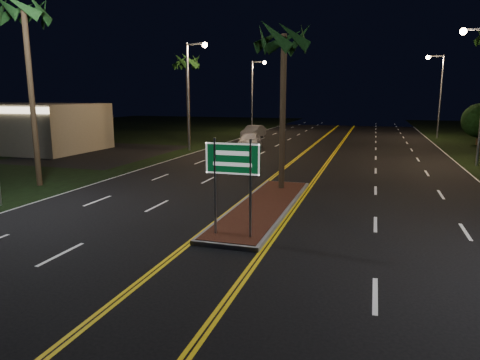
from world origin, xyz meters
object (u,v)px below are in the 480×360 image
at_px(highway_sign, 232,168).
at_px(car_near, 250,140).
at_px(commercial_building, 13,127).
at_px(palm_left_near, 24,12).
at_px(car_far, 254,131).
at_px(streetlight_left_mid, 192,84).
at_px(shrub_far, 479,121).
at_px(median_island, 264,206).
at_px(palm_left_far, 187,62).
at_px(streetlight_right_mid, 479,80).
at_px(streetlight_left_far, 255,88).
at_px(streetlight_right_far, 438,86).
at_px(palm_median, 284,39).

bearing_deg(highway_sign, car_near, 104.78).
xyz_separation_m(commercial_building, palm_left_near, (13.50, -11.99, 6.68)).
bearing_deg(car_far, palm_left_near, -92.60).
xyz_separation_m(streetlight_left_mid, shrub_far, (24.41, 12.00, -3.32)).
distance_m(highway_sign, shrub_far, 35.96).
bearing_deg(median_island, palm_left_far, 121.36).
bearing_deg(median_island, commercial_building, 153.45).
distance_m(highway_sign, streetlight_right_mid, 22.18).
height_order(median_island, streetlight_left_far, streetlight_left_far).
bearing_deg(streetlight_left_far, car_far, -75.53).
bearing_deg(commercial_building, streetlight_right_far, 31.01).
distance_m(shrub_far, car_near, 22.39).
distance_m(streetlight_left_mid, shrub_far, 27.40).
height_order(streetlight_left_far, shrub_far, streetlight_left_far).
distance_m(streetlight_left_far, car_far, 9.51).
bearing_deg(palm_left_far, highway_sign, -63.08).
height_order(streetlight_left_mid, palm_left_far, streetlight_left_mid).
xyz_separation_m(palm_left_near, car_near, (6.44, 17.77, -7.76)).
relative_size(streetlight_left_mid, palm_left_near, 0.92).
xyz_separation_m(streetlight_left_mid, streetlight_right_mid, (21.23, -2.00, 0.00)).
height_order(commercial_building, car_near, commercial_building).
distance_m(palm_median, car_near, 17.62).
distance_m(highway_sign, palm_left_far, 28.77).
bearing_deg(palm_left_far, median_island, -58.64).
xyz_separation_m(streetlight_left_mid, palm_left_near, (-1.89, -16.00, 3.02)).
relative_size(commercial_building, streetlight_right_mid, 1.67).
distance_m(streetlight_right_mid, shrub_far, 14.74).
height_order(median_island, streetlight_left_mid, streetlight_left_mid).
relative_size(highway_sign, palm_left_far, 0.36).
bearing_deg(shrub_far, streetlight_right_far, 117.98).
xyz_separation_m(palm_median, palm_left_near, (-12.50, -2.50, 1.40)).
relative_size(palm_median, car_near, 1.51).
bearing_deg(palm_left_near, streetlight_left_far, 87.00).
bearing_deg(palm_left_near, streetlight_right_mid, 31.20).
bearing_deg(car_near, palm_left_near, -118.89).
xyz_separation_m(median_island, palm_left_far, (-12.80, 21.00, 7.66)).
xyz_separation_m(streetlight_right_mid, streetlight_right_far, (0.00, 20.00, 0.00)).
relative_size(palm_left_near, shrub_far, 2.47).
height_order(commercial_building, shrub_far, commercial_building).
relative_size(commercial_building, shrub_far, 3.79).
distance_m(streetlight_left_far, palm_left_far, 16.28).
distance_m(streetlight_left_far, car_near, 19.38).
relative_size(commercial_building, streetlight_left_far, 1.67).
relative_size(car_near, car_far, 1.10).
height_order(median_island, highway_sign, highway_sign).
height_order(streetlight_left_mid, streetlight_right_far, same).
bearing_deg(palm_median, palm_left_near, -168.69).
bearing_deg(palm_left_far, car_far, 62.31).
bearing_deg(commercial_building, palm_left_near, -41.61).
distance_m(highway_sign, commercial_building, 31.17).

